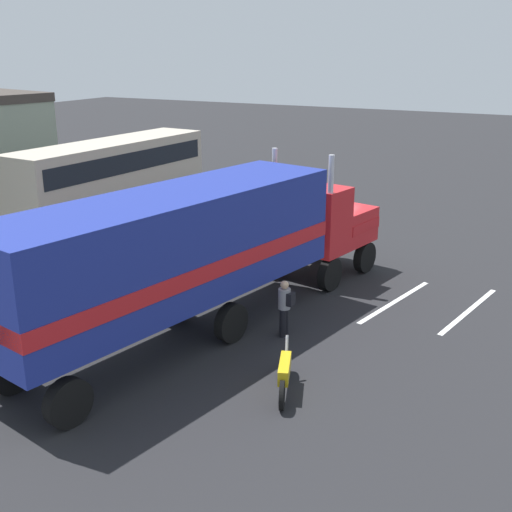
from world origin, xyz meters
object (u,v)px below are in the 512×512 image
semi_truck (202,245)px  person_bystander (285,306)px  motorcycle (285,373)px  parked_bus (112,169)px  parked_car (77,268)px

semi_truck → person_bystander: semi_truck is taller
person_bystander → semi_truck: bearing=106.3°
person_bystander → motorcycle: bearing=-155.0°
semi_truck → parked_bus: size_ratio=1.29×
parked_car → person_bystander: bearing=-90.0°
parked_bus → motorcycle: size_ratio=5.55×
semi_truck → motorcycle: bearing=-121.1°
semi_truck → motorcycle: size_ratio=7.15×
motorcycle → parked_car: bearing=72.6°
parked_car → motorcycle: (-2.75, -8.75, -0.33)m
motorcycle → person_bystander: bearing=25.0°
person_bystander → parked_bus: 16.06m
parked_bus → semi_truck: bearing=-130.8°
parked_bus → parked_car: size_ratio=2.40×
person_bystander → parked_car: person_bystander is taller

